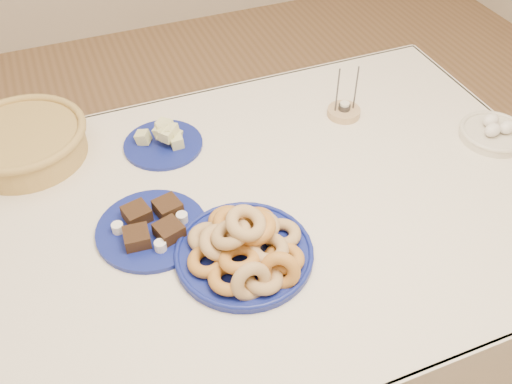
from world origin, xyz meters
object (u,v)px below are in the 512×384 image
dining_table (249,236)px  melon_plate (164,140)px  egg_bowl (494,132)px  candle_holder (344,111)px  wicker_basket (23,141)px  brownie_plate (152,227)px  donut_platter (245,248)px

dining_table → melon_plate: melon_plate is taller
egg_bowl → candle_holder: bearing=143.3°
candle_holder → melon_plate: bearing=173.9°
melon_plate → wicker_basket: size_ratio=0.67×
brownie_plate → candle_holder: (0.66, 0.25, 0.00)m
dining_table → candle_holder: bearing=32.6°
melon_plate → candle_holder: size_ratio=1.76×
dining_table → wicker_basket: 0.67m
dining_table → melon_plate: size_ratio=5.86×
donut_platter → melon_plate: (-0.06, 0.48, -0.01)m
melon_plate → egg_bowl: bearing=-19.6°
brownie_plate → egg_bowl: 1.01m
candle_holder → egg_bowl: bearing=-36.7°
dining_table → egg_bowl: egg_bowl is taller
candle_holder → egg_bowl: (0.35, -0.26, 0.01)m
brownie_plate → egg_bowl: size_ratio=1.29×
melon_plate → egg_bowl: melon_plate is taller
melon_plate → brownie_plate: melon_plate is taller
dining_table → wicker_basket: (-0.50, 0.42, 0.16)m
donut_platter → brownie_plate: 0.24m
egg_bowl → brownie_plate: bearing=179.6°
dining_table → candle_holder: candle_holder is taller
brownie_plate → wicker_basket: 0.48m
melon_plate → candle_holder: bearing=-6.1°
donut_platter → melon_plate: size_ratio=1.20×
donut_platter → egg_bowl: donut_platter is taller
candle_holder → dining_table: bearing=-147.4°
dining_table → candle_holder: (0.41, 0.26, 0.12)m
brownie_plate → melon_plate: bearing=69.8°
candle_holder → egg_bowl: size_ratio=0.76×
brownie_plate → candle_holder: bearing=20.9°
candle_holder → brownie_plate: bearing=-159.1°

